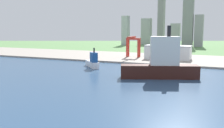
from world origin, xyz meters
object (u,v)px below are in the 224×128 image
Objects in this scene: port_crane_red at (133,42)px; warehouse_main at (168,52)px; cargo_ship at (161,63)px; ferry_boat at (93,62)px.

port_crane_red is 0.54× the size of warehouse_main.
warehouse_main is (-22.85, 145.15, -2.19)m from cargo_ship.
port_crane_red is at bearing 81.92° from ferry_boat.
port_crane_red is (15.80, 111.23, 19.55)m from ferry_boat.
cargo_ship is at bearing -61.36° from port_crane_red.
ferry_boat is 114.03m from port_crane_red.
cargo_ship reaches higher than port_crane_red.
ferry_boat is 131.73m from warehouse_main.
cargo_ship reaches higher than ferry_boat.
ferry_boat is (-96.11, 35.83, -7.99)m from cargo_ship.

